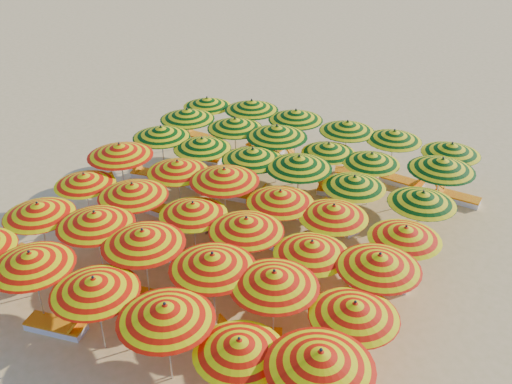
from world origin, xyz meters
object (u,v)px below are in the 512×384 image
umbrella_3 (165,312)px  umbrella_27 (299,162)px  beachgoer_b (214,217)px  umbrella_33 (329,148)px  lounger_4 (129,293)px  lounger_27 (357,173)px  umbrella_21 (280,197)px  lounger_15 (295,252)px  umbrella_16 (312,248)px  umbrella_19 (178,167)px  umbrella_15 (246,224)px  umbrella_22 (334,211)px  umbrella_26 (253,154)px  umbrella_39 (347,126)px  umbrella_5 (320,359)px  lounger_20 (279,211)px  umbrella_1 (30,259)px  umbrella_2 (94,285)px  umbrella_13 (133,190)px  umbrella_18 (120,150)px  lounger_17 (151,174)px  umbrella_36 (207,102)px  umbrella_32 (277,131)px  lounger_24 (199,137)px  umbrella_17 (379,261)px  umbrella_34 (371,158)px  lounger_6 (332,355)px  umbrella_11 (355,310)px  umbrella_35 (442,164)px  umbrella_10 (274,279)px  lounger_18 (195,183)px  lounger_22 (203,159)px  lounger_23 (338,191)px  umbrella_6 (38,209)px  umbrella_41 (452,149)px  umbrella_37 (252,105)px  lounger_11 (290,294)px  umbrella_23 (405,233)px  umbrella_29 (423,198)px  lounger_26 (306,159)px  umbrella_40 (394,135)px  umbrella_9 (213,261)px  umbrella_12 (84,179)px  umbrella_28 (354,182)px  umbrella_24 (161,132)px  lounger_10 (259,285)px

umbrella_3 → umbrella_27: (-0.33, 8.43, 0.00)m
beachgoer_b → umbrella_33: bearing=43.3°
lounger_4 → lounger_27: (3.56, 10.37, 0.00)m
umbrella_21 → lounger_15: 1.99m
umbrella_16 → umbrella_19: 6.41m
umbrella_15 → umbrella_21: bearing=84.9°
umbrella_22 → umbrella_26: umbrella_26 is taller
umbrella_27 → umbrella_39: 3.97m
umbrella_5 → umbrella_39: (-3.71, 12.10, -0.15)m
lounger_20 → umbrella_1: bearing=46.5°
umbrella_2 → umbrella_13: bearing=116.7°
umbrella_13 → lounger_27: umbrella_13 is taller
umbrella_18 → umbrella_39: umbrella_18 is taller
umbrella_2 → lounger_17: size_ratio=1.50×
umbrella_21 → umbrella_36: (-6.47, 6.05, -0.05)m
umbrella_32 → lounger_24: size_ratio=1.63×
umbrella_33 → lounger_17: 7.36m
umbrella_17 → umbrella_34: (-2.13, 6.10, -0.19)m
umbrella_17 → lounger_6: size_ratio=1.53×
umbrella_5 → umbrella_17: size_ratio=1.07×
umbrella_11 → umbrella_35: (0.29, 8.33, 0.11)m
umbrella_10 → umbrella_19: bearing=144.3°
lounger_18 → lounger_22: 2.15m
umbrella_5 → lounger_23: size_ratio=1.66×
umbrella_2 → umbrella_6: umbrella_2 is taller
lounger_17 → beachgoer_b: size_ratio=1.30×
lounger_27 → beachgoer_b: beachgoer_b is taller
umbrella_41 → lounger_27: 3.97m
umbrella_3 → umbrella_19: bearing=122.3°
umbrella_37 → lounger_11: size_ratio=1.62×
umbrella_6 → umbrella_22: size_ratio=1.23×
umbrella_34 → lounger_23: bearing=171.4°
beachgoer_b → lounger_23: bearing=38.9°
umbrella_23 → lounger_15: bearing=179.5°
umbrella_29 → lounger_26: 7.39m
umbrella_18 → umbrella_19: umbrella_18 is taller
umbrella_40 → umbrella_9: bearing=-100.8°
lounger_4 → umbrella_39: bearing=-115.6°
umbrella_12 → umbrella_21: bearing=15.8°
umbrella_12 → umbrella_26: umbrella_26 is taller
umbrella_28 → lounger_11: size_ratio=1.34×
lounger_23 → lounger_24: 7.76m
lounger_22 → lounger_26: 4.46m
umbrella_39 → umbrella_24: bearing=-147.9°
lounger_11 → lounger_23: same height
umbrella_5 → umbrella_21: umbrella_5 is taller
umbrella_5 → lounger_15: 6.96m
umbrella_19 → lounger_4: umbrella_19 is taller
umbrella_26 → lounger_10: 5.30m
umbrella_1 → umbrella_19: 6.37m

